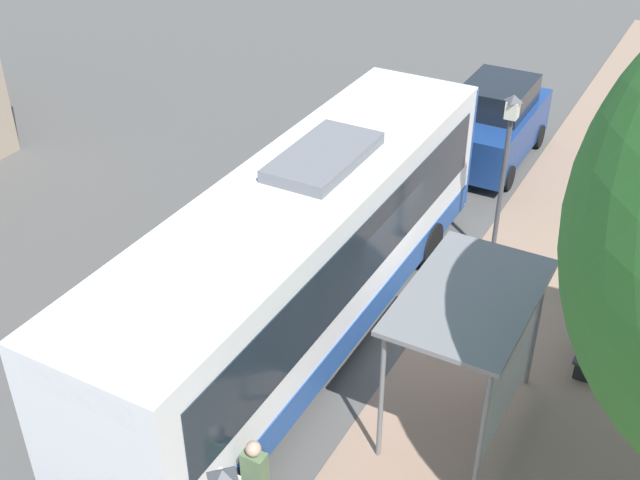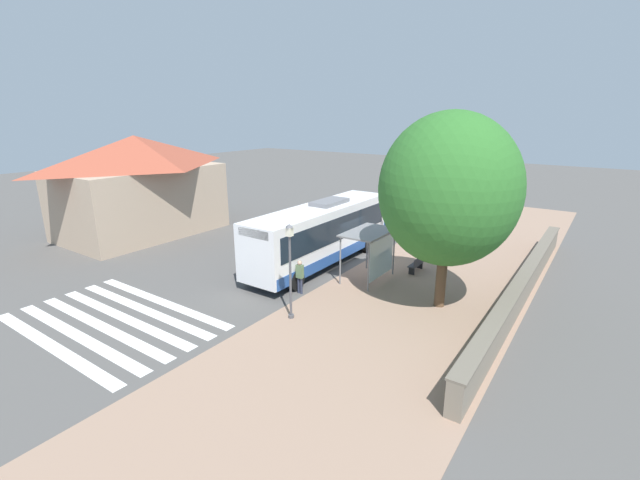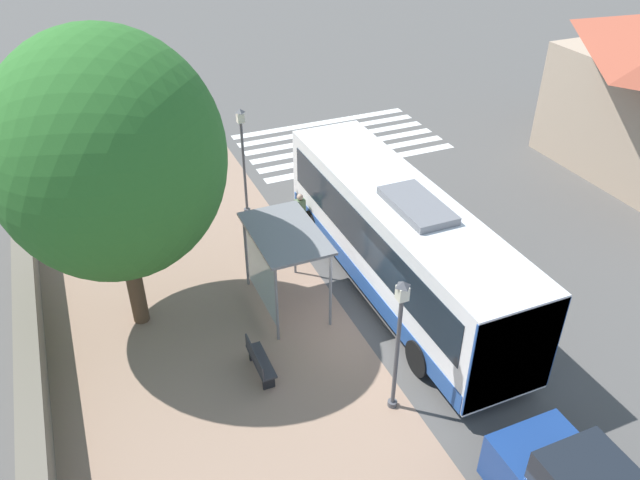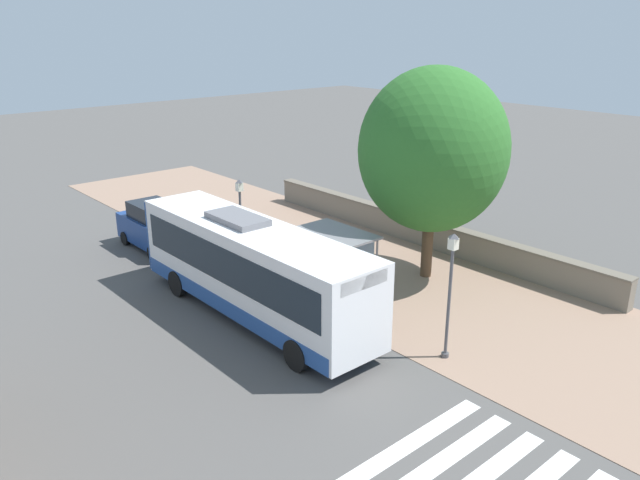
{
  "view_description": "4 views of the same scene",
  "coord_description": "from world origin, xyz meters",
  "px_view_note": "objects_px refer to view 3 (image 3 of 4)",
  "views": [
    {
      "loc": [
        -4.12,
        11.6,
        9.85
      ],
      "look_at": [
        1.28,
        1.72,
        2.6
      ],
      "focal_mm": 45.0,
      "sensor_mm": 36.0,
      "label": 1
    },
    {
      "loc": [
        -11.22,
        20.38,
        8.34
      ],
      "look_at": [
        0.94,
        2.78,
        1.94
      ],
      "focal_mm": 24.0,
      "sensor_mm": 36.0,
      "label": 2
    },
    {
      "loc": [
        -6.34,
        -12.06,
        11.96
      ],
      "look_at": [
        -0.6,
        1.39,
        2.41
      ],
      "focal_mm": 35.0,
      "sensor_mm": 36.0,
      "label": 3
    },
    {
      "loc": [
        13.38,
        18.05,
        9.93
      ],
      "look_at": [
        -0.84,
        1.73,
        2.37
      ],
      "focal_mm": 35.0,
      "sensor_mm": 36.0,
      "label": 4
    }
  ],
  "objects_px": {
    "bus_shelter": "(280,245)",
    "pedestrian": "(300,212)",
    "bench": "(259,361)",
    "street_lamp_far": "(398,336)",
    "shade_tree": "(109,157)",
    "bus": "(399,240)",
    "street_lamp_near": "(243,153)"
  },
  "relations": [
    {
      "from": "pedestrian",
      "to": "street_lamp_near",
      "type": "bearing_deg",
      "value": 118.95
    },
    {
      "from": "bus",
      "to": "shade_tree",
      "type": "xyz_separation_m",
      "value": [
        -7.53,
        1.62,
        3.4
      ]
    },
    {
      "from": "bus_shelter",
      "to": "bench",
      "type": "xyz_separation_m",
      "value": [
        -1.53,
        -2.47,
        -1.7
      ]
    },
    {
      "from": "bus_shelter",
      "to": "bus",
      "type": "bearing_deg",
      "value": -10.41
    },
    {
      "from": "bus",
      "to": "pedestrian",
      "type": "height_order",
      "value": "bus"
    },
    {
      "from": "pedestrian",
      "to": "street_lamp_far",
      "type": "bearing_deg",
      "value": -95.59
    },
    {
      "from": "bus",
      "to": "street_lamp_near",
      "type": "relative_size",
      "value": 2.67
    },
    {
      "from": "bus",
      "to": "pedestrian",
      "type": "distance_m",
      "value": 4.44
    },
    {
      "from": "bench",
      "to": "bus_shelter",
      "type": "bearing_deg",
      "value": 58.24
    },
    {
      "from": "pedestrian",
      "to": "bench",
      "type": "height_order",
      "value": "pedestrian"
    },
    {
      "from": "pedestrian",
      "to": "street_lamp_far",
      "type": "distance_m",
      "value": 8.36
    },
    {
      "from": "bus_shelter",
      "to": "pedestrian",
      "type": "distance_m",
      "value": 4.12
    },
    {
      "from": "bus",
      "to": "shade_tree",
      "type": "distance_m",
      "value": 8.42
    },
    {
      "from": "bus",
      "to": "bench",
      "type": "relative_size",
      "value": 7.72
    },
    {
      "from": "bus_shelter",
      "to": "bench",
      "type": "relative_size",
      "value": 2.17
    },
    {
      "from": "bench",
      "to": "street_lamp_near",
      "type": "height_order",
      "value": "street_lamp_near"
    },
    {
      "from": "pedestrian",
      "to": "bench",
      "type": "distance_m",
      "value": 6.87
    },
    {
      "from": "bus_shelter",
      "to": "street_lamp_far",
      "type": "relative_size",
      "value": 0.8
    },
    {
      "from": "pedestrian",
      "to": "street_lamp_near",
      "type": "height_order",
      "value": "street_lamp_near"
    },
    {
      "from": "bench",
      "to": "street_lamp_far",
      "type": "bearing_deg",
      "value": -40.89
    },
    {
      "from": "bus",
      "to": "street_lamp_far",
      "type": "height_order",
      "value": "street_lamp_far"
    },
    {
      "from": "street_lamp_near",
      "to": "shade_tree",
      "type": "xyz_separation_m",
      "value": [
        -4.72,
        -4.72,
        2.81
      ]
    },
    {
      "from": "shade_tree",
      "to": "bus",
      "type": "bearing_deg",
      "value": -12.16
    },
    {
      "from": "bus",
      "to": "street_lamp_far",
      "type": "relative_size",
      "value": 2.83
    },
    {
      "from": "bus",
      "to": "bus_shelter",
      "type": "xyz_separation_m",
      "value": [
        -3.51,
        0.64,
        0.32
      ]
    },
    {
      "from": "bus",
      "to": "bus_shelter",
      "type": "height_order",
      "value": "bus"
    },
    {
      "from": "shade_tree",
      "to": "bench",
      "type": "bearing_deg",
      "value": -54.2
    },
    {
      "from": "bus",
      "to": "pedestrian",
      "type": "xyz_separation_m",
      "value": [
        -1.55,
        4.07,
        -0.87
      ]
    },
    {
      "from": "bus_shelter",
      "to": "pedestrian",
      "type": "relative_size",
      "value": 1.85
    },
    {
      "from": "bus_shelter",
      "to": "street_lamp_near",
      "type": "distance_m",
      "value": 5.75
    },
    {
      "from": "street_lamp_near",
      "to": "street_lamp_far",
      "type": "relative_size",
      "value": 1.06
    },
    {
      "from": "bus",
      "to": "bench",
      "type": "height_order",
      "value": "bus"
    }
  ]
}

